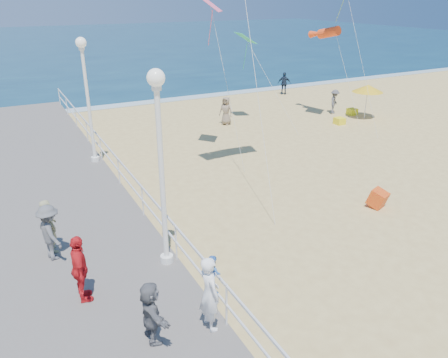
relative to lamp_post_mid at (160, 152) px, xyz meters
name	(u,v)px	position (x,y,z in m)	size (l,w,h in m)	color
ground	(317,230)	(5.35, 0.00, -3.66)	(160.00, 160.00, 0.00)	#D6BB70
ocean	(50,45)	(5.35, 65.00, -3.65)	(160.00, 90.00, 0.05)	#0B2F46
surf_line	(136,104)	(5.35, 20.50, -3.63)	(160.00, 1.20, 0.04)	silver
boardwalk	(90,290)	(-2.15, 0.00, -3.46)	(5.00, 44.00, 0.40)	slate
railing	(176,233)	(0.30, 0.00, -2.41)	(0.05, 42.00, 0.55)	white
lamp_post_mid	(160,152)	(0.00, 0.00, 0.00)	(0.44, 0.44, 5.32)	white
lamp_post_far	(87,88)	(0.00, 9.00, 0.00)	(0.44, 0.44, 5.32)	white
woman_holding_toddler	(210,293)	(-0.05, -2.87, -2.36)	(0.66, 0.43, 1.80)	white
toddler_held	(213,273)	(0.10, -2.72, -1.97)	(0.42, 0.33, 0.87)	#3774CF
spectator_2	(50,232)	(-2.76, 1.67, -2.44)	(1.06, 0.61, 1.64)	#56585B
spectator_3	(80,269)	(-2.38, -0.60, -2.38)	(1.03, 0.43, 1.75)	red
spectator_5	(151,312)	(-1.33, -2.65, -2.54)	(1.33, 0.42, 1.44)	slate
spectator_6	(49,226)	(-2.73, 2.09, -2.45)	(0.59, 0.39, 1.63)	gray
beach_walker_a	(334,102)	(16.19, 11.84, -2.88)	(1.01, 0.58, 1.57)	#4F5054
beach_walker_b	(284,83)	(16.66, 18.26, -2.80)	(1.01, 0.42, 1.72)	#1B273C
beach_walker_c	(226,111)	(8.62, 12.79, -2.82)	(0.82, 0.53, 1.68)	#84715B
box_kite	(378,200)	(8.37, 0.32, -3.36)	(0.55, 0.55, 0.60)	red
beach_umbrella	(368,88)	(17.04, 9.91, -1.75)	(1.90, 1.90, 2.14)	white
beach_chair_left	(339,121)	(14.76, 9.64, -3.46)	(0.55, 0.55, 0.40)	yellow
beach_chair_right	(352,112)	(17.04, 11.02, -3.46)	(0.55, 0.55, 0.40)	yellow
kite_windsock	(329,32)	(15.01, 11.61, 1.51)	(0.56, 0.56, 2.33)	#FF4515
kite_diamond_pink	(210,4)	(5.41, 8.19, 3.26)	(1.11, 1.11, 0.02)	#FF5D88
kite_diamond_green	(245,38)	(9.88, 12.78, 1.31)	(1.15, 1.15, 0.02)	#28BD7C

